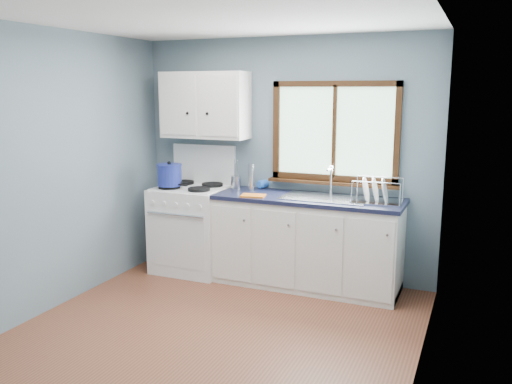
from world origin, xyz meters
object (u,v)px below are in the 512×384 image
at_px(utensil_crock, 236,182).
at_px(thermos, 251,177).
at_px(base_cabinets, 307,246).
at_px(dish_rack, 376,196).
at_px(gas_range, 192,226).
at_px(skillet, 171,183).
at_px(stockpot, 169,175).
at_px(sink, 325,204).

bearing_deg(utensil_crock, thermos, -17.85).
distance_m(base_cabinets, dish_rack, 0.88).
xyz_separation_m(gas_range, base_cabinets, (1.31, 0.02, -0.08)).
bearing_deg(skillet, dish_rack, 19.50).
distance_m(stockpot, thermos, 0.87).
bearing_deg(gas_range, thermos, 9.07).
distance_m(gas_range, skillet, 0.54).
distance_m(base_cabinets, thermos, 0.92).
distance_m(skillet, stockpot, 0.09).
bearing_deg(dish_rack, base_cabinets, 176.65).
bearing_deg(sink, stockpot, -173.95).
bearing_deg(dish_rack, thermos, 172.89).
height_order(base_cabinets, sink, sink).
bearing_deg(dish_rack, stockpot, -178.71).
distance_m(skillet, utensil_crock, 0.69).
bearing_deg(sink, utensil_crock, 171.58).
bearing_deg(stockpot, thermos, 17.53).
xyz_separation_m(thermos, dish_rack, (1.32, -0.09, -0.08)).
bearing_deg(stockpot, base_cabinets, 6.79).
distance_m(sink, dish_rack, 0.51).
relative_size(base_cabinets, dish_rack, 3.89).
distance_m(gas_range, dish_rack, 2.04).
distance_m(utensil_crock, thermos, 0.23).
relative_size(gas_range, thermos, 4.80).
bearing_deg(thermos, skillet, -163.04).
bearing_deg(stockpot, sink, 6.05).
relative_size(stockpot, thermos, 0.97).
xyz_separation_m(base_cabinets, thermos, (-0.65, 0.09, 0.65)).
xyz_separation_m(utensil_crock, dish_rack, (1.53, -0.15, -0.01)).
height_order(skillet, stockpot, stockpot).
bearing_deg(skillet, stockpot, -116.71).
xyz_separation_m(skillet, stockpot, (-0.01, -0.01, 0.09)).
xyz_separation_m(gas_range, stockpot, (-0.17, -0.16, 0.58)).
distance_m(stockpot, dish_rack, 2.16).
bearing_deg(base_cabinets, skillet, -173.64).
bearing_deg(stockpot, utensil_crock, 27.77).
relative_size(base_cabinets, stockpot, 6.75).
relative_size(sink, utensil_crock, 2.47).
height_order(gas_range, dish_rack, gas_range).
bearing_deg(gas_range, base_cabinets, 0.82).
relative_size(base_cabinets, thermos, 6.52).
height_order(gas_range, base_cabinets, gas_range).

